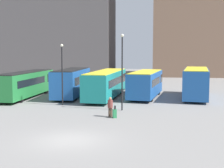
{
  "coord_description": "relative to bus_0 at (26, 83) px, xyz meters",
  "views": [
    {
      "loc": [
        4.73,
        -17.23,
        5.07
      ],
      "look_at": [
        0.81,
        12.67,
        2.03
      ],
      "focal_mm": 50.0,
      "sensor_mm": 36.0,
      "label": 1
    }
  ],
  "objects": [
    {
      "name": "bus_4",
      "position": [
        19.16,
        1.94,
        0.19
      ],
      "size": [
        3.94,
        10.17,
        3.31
      ],
      "rotation": [
        0.0,
        0.0,
        1.43
      ],
      "color": "#1E56A3",
      "rests_on": "ground_plane"
    },
    {
      "name": "building_block_left",
      "position": [
        -9.3,
        38.52,
        13.91
      ],
      "size": [
        28.36,
        13.2,
        31.02
      ],
      "color": "#5B5656",
      "rests_on": "ground_plane"
    },
    {
      "name": "bus_0",
      "position": [
        0.0,
        0.0,
        0.0
      ],
      "size": [
        2.57,
        11.82,
        2.91
      ],
      "rotation": [
        0.0,
        0.0,
        1.56
      ],
      "color": "#237A38",
      "rests_on": "ground_plane"
    },
    {
      "name": "suitcase",
      "position": [
        11.4,
        -10.1,
        -1.25
      ],
      "size": [
        0.37,
        0.4,
        0.98
      ],
      "rotation": [
        0.0,
        0.0,
        1.93
      ],
      "color": "#28844C",
      "rests_on": "ground_plane"
    },
    {
      "name": "bus_2",
      "position": [
        9.14,
        0.8,
        0.05
      ],
      "size": [
        3.33,
        12.24,
        3.01
      ],
      "rotation": [
        0.0,
        0.0,
        1.51
      ],
      "color": "#19847F",
      "rests_on": "ground_plane"
    },
    {
      "name": "lamp_post_1",
      "position": [
        11.66,
        -6.81,
        2.26
      ],
      "size": [
        0.28,
        0.28,
        6.68
      ],
      "color": "black",
      "rests_on": "ground_plane"
    },
    {
      "name": "ground_plane",
      "position": [
        9.57,
        -16.62,
        -1.6
      ],
      "size": [
        160.0,
        160.0,
        0.0
      ],
      "primitive_type": "plane",
      "color": "slate"
    },
    {
      "name": "bus_3",
      "position": [
        13.55,
        1.53,
        0.01
      ],
      "size": [
        3.94,
        9.51,
        2.96
      ],
      "rotation": [
        0.0,
        0.0,
        1.42
      ],
      "color": "#1E56A3",
      "rests_on": "ground_plane"
    },
    {
      "name": "lamp_post_0",
      "position": [
        5.69,
        -4.91,
        1.85
      ],
      "size": [
        0.28,
        0.28,
        5.89
      ],
      "color": "black",
      "rests_on": "ground_plane"
    },
    {
      "name": "bus_1",
      "position": [
        5.06,
        1.14,
        0.12
      ],
      "size": [
        2.71,
        9.72,
        3.18
      ],
      "rotation": [
        0.0,
        0.0,
        1.59
      ],
      "color": "#1E56A3",
      "rests_on": "ground_plane"
    },
    {
      "name": "traveler",
      "position": [
        11.01,
        -9.76,
        -0.66
      ],
      "size": [
        0.52,
        0.52,
        1.58
      ],
      "rotation": [
        0.0,
        0.0,
        1.93
      ],
      "color": "#4C3828",
      "rests_on": "ground_plane"
    }
  ]
}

